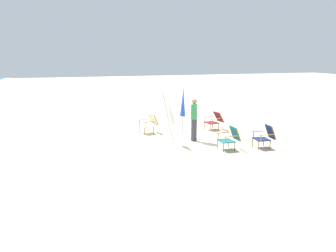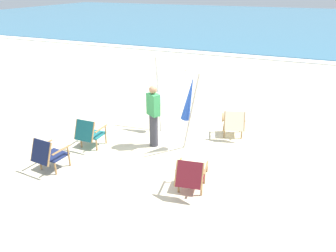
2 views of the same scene
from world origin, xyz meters
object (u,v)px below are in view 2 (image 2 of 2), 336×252
object	(u,v)px
person_near_chairs	(153,116)
beach_chair_back_left	(234,123)
beach_chair_mid_center	(89,133)
umbrella_furled_blue	(189,99)
beach_chair_front_left	(191,175)
umbrella_furled_white	(159,85)
beach_chair_front_right	(48,154)

from	to	relation	value
person_near_chairs	beach_chair_back_left	bearing A→B (deg)	35.55
beach_chair_mid_center	umbrella_furled_blue	size ratio (longest dim) A/B	0.39
umbrella_furled_blue	beach_chair_back_left	bearing A→B (deg)	52.31
beach_chair_mid_center	beach_chair_front_left	bearing A→B (deg)	-15.87
beach_chair_back_left	person_near_chairs	xyz separation A→B (m)	(-1.80, -1.28, 0.41)
beach_chair_back_left	umbrella_furled_white	distance (m)	2.30
beach_chair_mid_center	person_near_chairs	world-z (taller)	person_near_chairs
beach_chair_back_left	beach_chair_front_left	bearing A→B (deg)	-94.48
beach_chair_back_left	beach_chair_mid_center	bearing A→B (deg)	-147.90
beach_chair_mid_center	beach_chair_front_left	world-z (taller)	beach_chair_mid_center
beach_chair_back_left	beach_chair_front_left	xyz separation A→B (m)	(-0.23, -2.90, -0.01)
beach_chair_mid_center	umbrella_furled_white	xyz separation A→B (m)	(1.14, 1.81, 0.90)
beach_chair_back_left	beach_chair_front_left	world-z (taller)	beach_chair_back_left
umbrella_furled_blue	beach_chair_mid_center	bearing A→B (deg)	-159.49
beach_chair_front_right	person_near_chairs	size ratio (longest dim) A/B	0.50
beach_chair_front_right	umbrella_furled_white	size ratio (longest dim) A/B	0.40
beach_chair_back_left	person_near_chairs	bearing A→B (deg)	-144.45
beach_chair_mid_center	umbrella_furled_blue	xyz separation A→B (m)	(2.36, 0.88, 0.93)
umbrella_furled_white	person_near_chairs	bearing A→B (deg)	-73.46
beach_chair_front_right	person_near_chairs	xyz separation A→B (m)	(1.64, 2.05, 0.41)
beach_chair_front_right	beach_chair_mid_center	bearing A→B (deg)	81.89
umbrella_furled_blue	person_near_chairs	world-z (taller)	umbrella_furled_blue
beach_chair_front_left	umbrella_furled_white	world-z (taller)	umbrella_furled_white
beach_chair_front_left	umbrella_furled_blue	xyz separation A→B (m)	(-0.67, 1.74, 0.94)
beach_chair_front_right	person_near_chairs	bearing A→B (deg)	51.27
beach_chair_back_left	beach_chair_front_right	distance (m)	4.79
umbrella_furled_white	beach_chair_front_right	bearing A→B (deg)	-113.16
beach_chair_front_left	umbrella_furled_white	xyz separation A→B (m)	(-1.88, 2.68, 0.91)
person_near_chairs	beach_chair_front_right	bearing A→B (deg)	-128.73
beach_chair_mid_center	umbrella_furled_blue	bearing A→B (deg)	20.51
beach_chair_front_right	umbrella_furled_white	xyz separation A→B (m)	(1.33, 3.10, 0.90)
beach_chair_mid_center	umbrella_furled_blue	distance (m)	2.68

